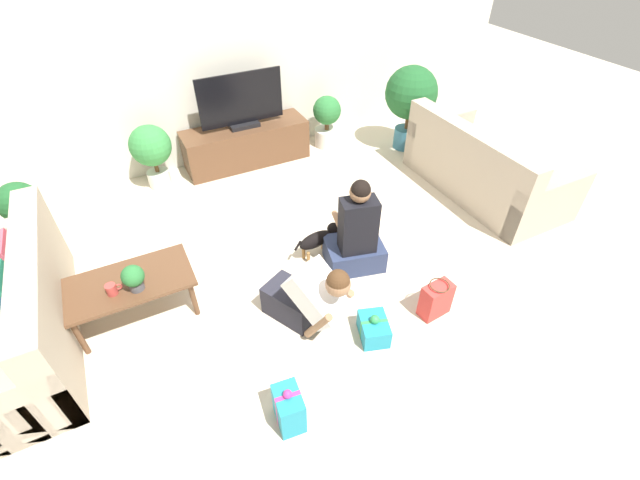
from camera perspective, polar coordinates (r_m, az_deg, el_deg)
name	(u,v)px	position (r m, az deg, el deg)	size (l,w,h in m)	color
ground_plane	(315,281)	(3.94, -0.61, -5.45)	(16.00, 16.00, 0.00)	beige
wall_back	(212,53)	(5.46, -14.24, 23.00)	(8.40, 0.06, 2.60)	beige
sofa_left	(7,320)	(4.02, -36.27, -8.62)	(0.94, 1.86, 0.84)	tan
sofa_right	(483,169)	(5.28, 20.91, 8.83)	(0.94, 1.86, 0.84)	tan
coffee_table	(129,285)	(3.73, -24.10, -5.53)	(0.98, 0.53, 0.40)	brown
tv_console	(246,145)	(5.62, -9.78, 12.41)	(1.55, 0.48, 0.50)	brown
tv	(241,104)	(5.39, -10.44, 17.44)	(1.03, 0.20, 0.65)	black
potted_plant_corner_left	(24,211)	(4.92, -34.79, 3.21)	(0.38, 0.38, 0.71)	#A36042
potted_plant_corner_right	(411,97)	(5.84, 12.01, 18.18)	(0.66, 0.66, 1.08)	#336B84
potted_plant_back_right	(327,119)	(5.90, 0.92, 15.79)	(0.37, 0.37, 0.69)	beige
potted_plant_back_left	(151,150)	(5.30, -21.56, 11.14)	(0.46, 0.46, 0.76)	beige
person_kneeling	(309,297)	(3.37, -1.53, -7.57)	(0.61, 0.79, 0.74)	#23232D
person_sitting	(356,237)	(3.88, 4.82, 0.38)	(0.60, 0.56, 0.96)	#283351
dog	(320,238)	(4.08, -0.05, 0.27)	(0.53, 0.19, 0.30)	black
gift_box_a	(289,408)	(3.03, -4.17, -21.49)	(0.19, 0.26, 0.37)	teal
gift_box_b	(374,328)	(3.49, 7.18, -11.61)	(0.29, 0.34, 0.24)	teal
gift_bag_a	(436,300)	(3.69, 15.20, -7.68)	(0.27, 0.18, 0.34)	red
mug	(112,289)	(3.62, -26.01, -5.92)	(0.12, 0.08, 0.09)	#B23D38
tabletop_plant	(133,277)	(3.53, -23.64, -4.59)	(0.17, 0.17, 0.22)	#4C4C51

